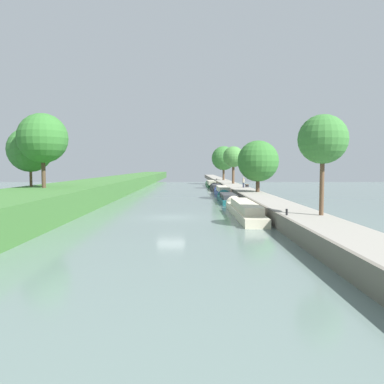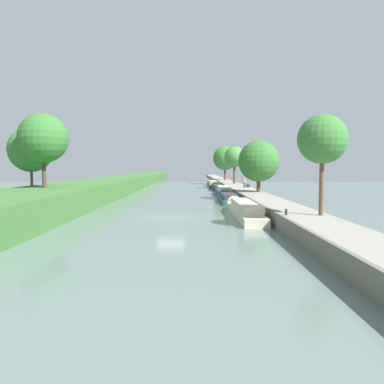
% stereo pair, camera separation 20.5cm
% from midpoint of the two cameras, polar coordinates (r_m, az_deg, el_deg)
% --- Properties ---
extents(ground_plane, '(160.00, 160.00, 0.00)m').
position_cam_midpoint_polar(ground_plane, '(34.93, -3.34, -3.83)').
color(ground_plane, slate).
extents(left_grassy_bank, '(8.98, 260.00, 2.41)m').
position_cam_midpoint_polar(left_grassy_bank, '(37.73, -23.29, -1.72)').
color(left_grassy_bank, '#3D7033').
rests_on(left_grassy_bank, ground_plane).
extents(right_towpath, '(3.52, 260.00, 1.17)m').
position_cam_midpoint_polar(right_towpath, '(35.79, 13.13, -2.79)').
color(right_towpath, gray).
rests_on(right_towpath, ground_plane).
extents(stone_quay, '(0.25, 260.00, 1.22)m').
position_cam_midpoint_polar(stone_quay, '(35.39, 10.15, -2.78)').
color(stone_quay, '#6B665B').
rests_on(stone_quay, ground_plane).
extents(narrowboat_cream, '(1.95, 15.61, 1.98)m').
position_cam_midpoint_polar(narrowboat_cream, '(36.40, 7.55, -2.61)').
color(narrowboat_cream, beige).
rests_on(narrowboat_cream, ground_plane).
extents(narrowboat_teal, '(2.13, 10.48, 2.02)m').
position_cam_midpoint_polar(narrowboat_teal, '(50.72, 5.19, -0.93)').
color(narrowboat_teal, '#195B60').
rests_on(narrowboat_teal, ground_plane).
extents(narrowboat_blue, '(1.89, 12.68, 2.04)m').
position_cam_midpoint_polar(narrowboat_blue, '(61.73, 4.44, 0.07)').
color(narrowboat_blue, '#283D93').
rests_on(narrowboat_blue, ground_plane).
extents(narrowboat_black, '(2.02, 12.09, 1.92)m').
position_cam_midpoint_polar(narrowboat_black, '(76.05, 3.54, 0.66)').
color(narrowboat_black, black).
rests_on(narrowboat_black, ground_plane).
extents(narrowboat_green, '(2.00, 15.62, 2.03)m').
position_cam_midpoint_polar(narrowboat_green, '(91.01, 2.77, 1.24)').
color(narrowboat_green, '#1E6033').
rests_on(narrowboat_green, ground_plane).
extents(tree_rightbank_near, '(3.50, 3.50, 7.17)m').
position_cam_midpoint_polar(tree_rightbank_near, '(28.63, 18.85, 7.45)').
color(tree_rightbank_near, brown).
rests_on(tree_rightbank_near, right_towpath).
extents(tree_rightbank_midnear, '(5.65, 5.65, 7.07)m').
position_cam_midpoint_polar(tree_rightbank_midnear, '(53.06, 9.76, 4.58)').
color(tree_rightbank_midnear, '#4C3828').
rests_on(tree_rightbank_midnear, right_towpath).
extents(tree_rightbank_midfar, '(4.27, 4.27, 7.64)m').
position_cam_midpoint_polar(tree_rightbank_midfar, '(78.59, 6.15, 5.24)').
color(tree_rightbank_midfar, brown).
rests_on(tree_rightbank_midfar, right_towpath).
extents(tree_rightbank_far, '(6.22, 6.22, 8.78)m').
position_cam_midpoint_polar(tree_rightbank_far, '(99.20, 4.71, 5.07)').
color(tree_rightbank_far, brown).
rests_on(tree_rightbank_far, right_towpath).
extents(tree_leftbank_downstream, '(5.19, 5.19, 7.81)m').
position_cam_midpoint_polar(tree_leftbank_downstream, '(43.08, -21.64, 7.50)').
color(tree_leftbank_downstream, '#4C3828').
rests_on(tree_leftbank_downstream, left_grassy_bank).
extents(tree_leftbank_upstream, '(5.00, 5.00, 6.64)m').
position_cam_midpoint_polar(tree_leftbank_upstream, '(46.39, -23.24, 5.86)').
color(tree_leftbank_upstream, brown).
rests_on(tree_leftbank_upstream, left_grassy_bank).
extents(person_walking, '(0.34, 0.34, 1.66)m').
position_cam_midpoint_polar(person_walking, '(63.64, 7.64, 1.45)').
color(person_walking, '#282D42').
rests_on(person_walking, right_towpath).
extents(mooring_bollard_near, '(0.16, 0.16, 0.45)m').
position_cam_midpoint_polar(mooring_bollard_near, '(28.08, 13.82, -2.94)').
color(mooring_bollard_near, black).
rests_on(mooring_bollard_near, right_towpath).
extents(mooring_bollard_far, '(0.16, 0.16, 0.45)m').
position_cam_midpoint_polar(mooring_bollard_far, '(98.52, 3.66, 1.93)').
color(mooring_bollard_far, black).
rests_on(mooring_bollard_far, right_towpath).
extents(park_bench, '(0.44, 1.50, 0.47)m').
position_cam_midpoint_polar(park_bench, '(65.19, 8.17, 1.03)').
color(park_bench, '#333338').
rests_on(park_bench, right_towpath).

